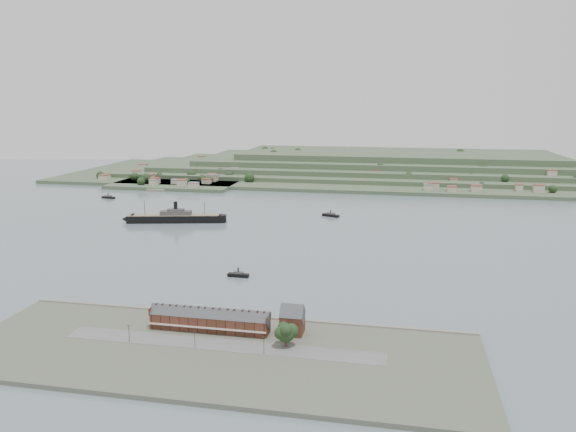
% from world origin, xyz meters
% --- Properties ---
extents(ground, '(1400.00, 1400.00, 0.00)m').
position_xyz_m(ground, '(0.00, 0.00, 0.00)').
color(ground, slate).
rests_on(ground, ground).
extents(near_shore, '(220.00, 80.00, 2.60)m').
position_xyz_m(near_shore, '(0.00, -186.75, 1.01)').
color(near_shore, '#4C5142').
rests_on(near_shore, ground).
extents(terrace_row, '(55.60, 9.80, 11.07)m').
position_xyz_m(terrace_row, '(-10.00, -168.02, 6.84)').
color(terrace_row, '#462619').
rests_on(terrace_row, ground).
extents(gabled_building, '(10.40, 10.18, 14.09)m').
position_xyz_m(gabled_building, '(27.50, -164.00, 8.19)').
color(gabled_building, '#462619').
rests_on(gabled_building, ground).
extents(far_peninsula, '(760.00, 309.00, 30.00)m').
position_xyz_m(far_peninsula, '(27.91, 393.10, 11.88)').
color(far_peninsula, '#3A4B32').
rests_on(far_peninsula, ground).
extents(steamship, '(89.95, 29.81, 21.84)m').
position_xyz_m(steamship, '(-121.18, 51.03, 4.03)').
color(steamship, black).
rests_on(steamship, ground).
extents(tugboat, '(12.93, 3.60, 5.80)m').
position_xyz_m(tugboat, '(-21.19, -84.49, 1.41)').
color(tugboat, black).
rests_on(tugboat, ground).
extents(ferry_west, '(15.93, 7.39, 5.76)m').
position_xyz_m(ferry_west, '(-235.80, 150.17, 1.39)').
color(ferry_west, black).
rests_on(ferry_west, ground).
extents(ferry_east, '(16.64, 10.13, 6.05)m').
position_xyz_m(ferry_east, '(11.36, 102.72, 1.46)').
color(ferry_east, black).
rests_on(ferry_east, ground).
extents(fig_tree, '(9.94, 8.61, 11.09)m').
position_xyz_m(fig_tree, '(27.67, -178.68, 8.77)').
color(fig_tree, '#462C20').
rests_on(fig_tree, ground).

